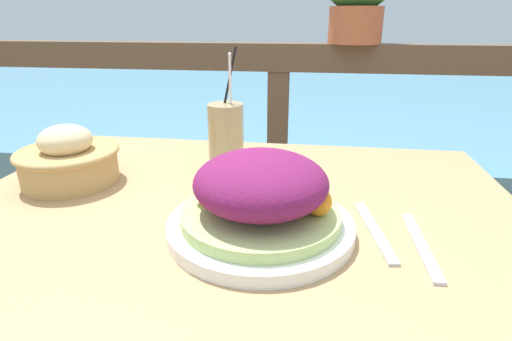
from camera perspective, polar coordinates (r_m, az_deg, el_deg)
patio_table at (r=0.76m, az=-2.52°, el=-13.17°), size 0.98×0.71×0.78m
railing_fence at (r=1.44m, az=3.17°, el=7.96°), size 2.80×0.08×1.00m
sea_backdrop at (r=4.00m, az=6.37°, el=8.03°), size 12.00×4.00×0.37m
salad_plate at (r=0.59m, az=0.69°, el=-4.22°), size 0.28×0.28×0.12m
drink_glass at (r=0.83m, az=-4.32°, el=4.79°), size 0.07×0.08×0.25m
bread_basket at (r=0.85m, az=-25.20°, el=1.42°), size 0.19×0.19×0.11m
fork at (r=0.63m, az=16.57°, el=-8.21°), size 0.04×0.18×0.00m
knife at (r=0.62m, az=22.49°, el=-9.78°), size 0.02×0.18×0.00m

